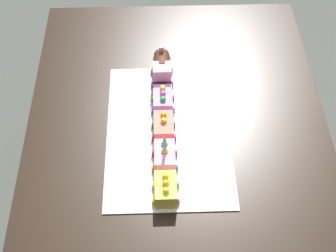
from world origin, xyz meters
name	(u,v)px	position (x,y,z in m)	size (l,w,h in m)	color
ground_plane	(175,242)	(0.00, 0.00, 0.00)	(8.00, 8.00, 0.00)	#474C44
dining_table	(178,158)	(0.00, 0.00, 0.63)	(1.40, 1.00, 0.74)	black
cake_board	(168,132)	(-0.02, -0.03, 0.74)	(0.60, 0.40, 0.00)	silver
cake_locomotive	(162,70)	(-0.27, -0.05, 0.79)	(0.14, 0.08, 0.12)	#472816
cake_car_flatbed_lavender	(163,100)	(-0.14, -0.05, 0.77)	(0.10, 0.08, 0.07)	#AD84E0
cake_car_hopper_coral	(164,127)	(-0.02, -0.05, 0.77)	(0.10, 0.08, 0.07)	#F27260
cake_car_caboose_bubblegum	(165,157)	(0.10, -0.05, 0.77)	(0.10, 0.08, 0.07)	pink
cake_car_gondola_lemon	(166,189)	(0.21, -0.05, 0.77)	(0.10, 0.08, 0.07)	#F4E04C
birthday_candle	(165,143)	(0.10, -0.05, 0.85)	(0.01, 0.01, 0.06)	#4CA5E5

